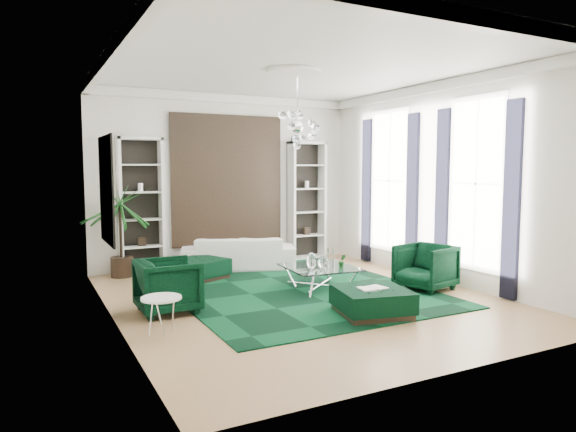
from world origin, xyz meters
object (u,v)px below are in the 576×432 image
armchair_left (168,286)px  palm (121,217)px  armchair_right (425,267)px  ottoman_front (372,302)px  side_table (162,317)px  sofa (238,253)px  coffee_table (320,278)px  ottoman_side (200,269)px

armchair_left → palm: (-0.19, 2.96, 0.79)m
armchair_right → ottoman_front: (-1.84, -0.89, -0.21)m
armchair_left → side_table: size_ratio=1.72×
armchair_right → sofa: bearing=-158.6°
armchair_left → armchair_right: 4.52m
palm → ottoman_front: bearing=-58.0°
sofa → palm: palm is taller
coffee_table → palm: bearing=137.3°
sofa → ottoman_side: 1.25m
armchair_left → ottoman_front: size_ratio=0.89×
sofa → armchair_left: armchair_left is taller
sofa → palm: 2.54m
ottoman_side → armchair_left: bearing=-119.1°
palm → armchair_right: bearing=-37.8°
side_table → coffee_table: bearing=21.9°
armchair_right → side_table: 4.84m
sofa → coffee_table: sofa is taller
armchair_left → ottoman_side: (1.12, 2.01, -0.21)m
palm → sofa: bearing=-7.6°
sofa → armchair_left: (-2.19, -2.64, 0.06)m
armchair_left → palm: palm is taller
ottoman_front → palm: bearing=122.0°
coffee_table → palm: palm is taller
armchair_left → ottoman_front: (2.63, -1.54, -0.21)m
armchair_right → ottoman_side: (-3.35, 2.66, -0.21)m
armchair_left → palm: size_ratio=0.37×
armchair_right → palm: size_ratio=0.37×
sofa → coffee_table: bearing=123.4°
sofa → armchair_right: 4.01m
coffee_table → side_table: bearing=-158.1°
armchair_left → ottoman_front: 3.06m
armchair_left → coffee_table: 2.81m
ottoman_side → palm: palm is taller
ottoman_front → side_table: side_table is taller
armchair_left → ottoman_side: armchair_left is taller
sofa → ottoman_front: size_ratio=2.39×
sofa → armchair_right: bearing=144.0°
coffee_table → sofa: bearing=104.1°
sofa → palm: (-2.37, 0.32, 0.85)m
armchair_left → armchair_right: (4.47, -0.65, 0.00)m
coffee_table → ottoman_front: (-0.16, -1.76, -0.01)m
armchair_right → ottoman_side: armchair_right is taller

